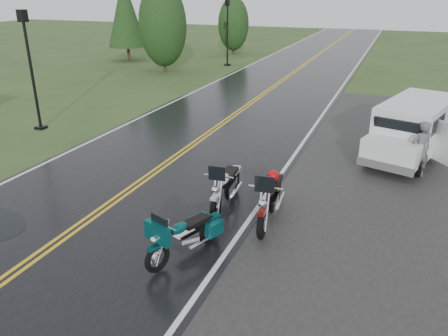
% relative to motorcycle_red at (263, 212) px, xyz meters
% --- Properties ---
extents(ground, '(120.00, 120.00, 0.00)m').
position_rel_motorcycle_red_xyz_m(ground, '(-4.36, -0.46, -0.75)').
color(ground, '#2D471E').
rests_on(ground, ground).
extents(road, '(8.00, 100.00, 0.04)m').
position_rel_motorcycle_red_xyz_m(road, '(-4.36, 9.54, -0.73)').
color(road, black).
rests_on(road, ground).
extents(motorcycle_red, '(1.15, 2.60, 1.49)m').
position_rel_motorcycle_red_xyz_m(motorcycle_red, '(0.00, 0.00, 0.00)').
color(motorcycle_red, '#560D09').
rests_on(motorcycle_red, ground).
extents(motorcycle_teal, '(1.45, 2.25, 1.25)m').
position_rel_motorcycle_red_xyz_m(motorcycle_teal, '(-1.60, -2.03, -0.12)').
color(motorcycle_teal, '#053B3D').
rests_on(motorcycle_teal, ground).
extents(motorcycle_silver, '(1.05, 2.41, 1.39)m').
position_rel_motorcycle_red_xyz_m(motorcycle_silver, '(-1.33, 0.40, -0.05)').
color(motorcycle_silver, '#B9BDC1').
rests_on(motorcycle_silver, ground).
extents(van_white, '(3.23, 5.36, 1.98)m').
position_rel_motorcycle_red_xyz_m(van_white, '(1.94, 5.81, 0.24)').
color(van_white, silver).
rests_on(van_white, ground).
extents(person_at_van, '(0.78, 0.72, 1.79)m').
position_rel_motorcycle_red_xyz_m(person_at_van, '(3.38, 5.27, 0.15)').
color(person_at_van, '#525358').
rests_on(person_at_van, ground).
extents(lamp_post_near_left, '(0.41, 0.41, 4.78)m').
position_rel_motorcycle_red_xyz_m(lamp_post_near_left, '(-11.21, 4.99, 1.64)').
color(lamp_post_near_left, black).
rests_on(lamp_post_near_left, ground).
extents(lamp_post_far_left, '(0.41, 0.41, 4.78)m').
position_rel_motorcycle_red_xyz_m(lamp_post_far_left, '(-9.78, 22.98, 1.64)').
color(lamp_post_far_left, black).
rests_on(lamp_post_far_left, ground).
extents(tree_left_mid, '(3.28, 3.28, 5.12)m').
position_rel_motorcycle_red_xyz_m(tree_left_mid, '(-12.98, 19.00, 1.81)').
color(tree_left_mid, '#1E3D19').
rests_on(tree_left_mid, ground).
extents(tree_left_far, '(2.69, 2.69, 4.14)m').
position_rel_motorcycle_red_xyz_m(tree_left_far, '(-11.62, 29.16, 1.32)').
color(tree_left_far, '#1E3D19').
rests_on(tree_left_far, ground).
extents(pine_left_far, '(3.01, 3.01, 6.28)m').
position_rel_motorcycle_red_xyz_m(pine_left_far, '(-18.21, 22.44, 2.39)').
color(pine_left_far, '#1E3D19').
rests_on(pine_left_far, ground).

